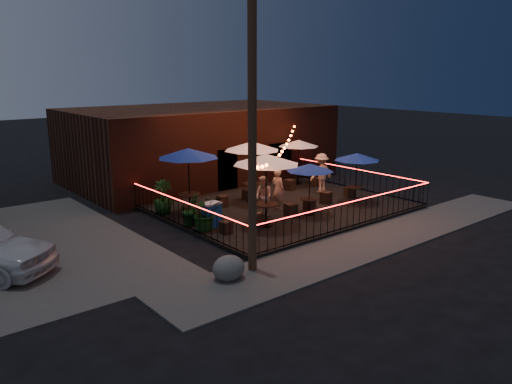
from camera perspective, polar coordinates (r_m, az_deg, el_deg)
ground at (r=20.61m, az=6.73°, el=-3.13°), size 110.00×110.00×0.00m
patio at (r=21.97m, az=2.98°, el=-1.80°), size 10.00×8.00×0.15m
sidewalk at (r=18.62m, az=13.97°, el=-5.20°), size 18.00×2.50×0.05m
brick_building at (r=28.41m, az=-6.42°, el=5.61°), size 14.00×8.00×4.00m
utility_pole at (r=14.30m, az=-0.43°, el=5.98°), size 0.26×0.26×8.00m
fence_front at (r=19.16m, az=11.09°, el=-2.52°), size 10.00×0.04×1.04m
fence_left at (r=18.92m, az=-8.28°, el=-2.61°), size 0.04×8.00×1.04m
fence_right at (r=25.38m, az=11.37°, el=1.42°), size 0.04×8.00×1.04m
festoon_lights at (r=20.57m, az=1.54°, el=4.13°), size 10.02×8.72×1.32m
cafe_table_0 at (r=18.53m, az=1.17°, el=3.64°), size 3.32×3.32×2.78m
cafe_table_1 at (r=20.33m, az=-7.76°, el=4.32°), size 2.75×2.75×2.76m
cafe_table_2 at (r=20.28m, az=6.18°, el=2.72°), size 2.16×2.16×2.14m
cafe_table_3 at (r=22.16m, az=-0.47°, el=5.18°), size 3.27×3.27×2.74m
cafe_table_4 at (r=22.61m, az=11.47°, el=3.90°), size 2.34×2.34×2.24m
cafe_table_5 at (r=26.00m, az=4.88°, el=5.51°), size 2.44×2.44×2.32m
bistro_chair_0 at (r=18.24m, az=-3.46°, el=-4.05°), size 0.43×0.43×0.45m
bistro_chair_1 at (r=19.00m, az=0.34°, el=-3.30°), size 0.46×0.46×0.45m
bistro_chair_2 at (r=20.51m, az=-7.88°, el=-2.22°), size 0.40×0.40×0.41m
bistro_chair_3 at (r=21.84m, az=-3.84°, el=-1.05°), size 0.44×0.44×0.48m
bistro_chair_4 at (r=20.39m, az=3.99°, el=-2.05°), size 0.49×0.49×0.52m
bistro_chair_5 at (r=21.27m, az=6.12°, el=-1.51°), size 0.39×0.39×0.46m
bistro_chair_6 at (r=23.09m, az=-1.01°, el=-0.26°), size 0.39×0.39×0.44m
bistro_chair_7 at (r=23.73m, az=1.08°, el=0.13°), size 0.42×0.42×0.45m
bistro_chair_8 at (r=22.56m, az=8.00°, el=-0.63°), size 0.55×0.55×0.51m
bistro_chair_9 at (r=23.89m, az=10.60°, el=0.01°), size 0.50×0.50×0.47m
bistro_chair_10 at (r=24.91m, az=3.86°, el=0.83°), size 0.47×0.47×0.52m
bistro_chair_11 at (r=25.86m, az=6.82°, el=1.15°), size 0.46×0.46×0.44m
patron_a at (r=21.25m, az=2.51°, el=0.31°), size 0.52×0.70×1.74m
patron_b at (r=20.12m, az=0.85°, el=-0.54°), size 0.68×0.85×1.67m
patron_c at (r=24.49m, az=7.46°, el=2.18°), size 1.31×0.85×1.90m
potted_shrub_a at (r=18.56m, az=-5.85°, el=-2.37°), size 1.46×1.37×1.33m
potted_shrub_b at (r=19.17m, az=-7.42°, el=-1.97°), size 0.72×0.59×1.28m
potted_shrub_c at (r=20.96m, az=-10.58°, el=-0.59°), size 0.95×0.95×1.39m
cooler at (r=19.01m, az=-5.12°, el=-2.56°), size 0.78×0.61×0.94m
boulder at (r=14.58m, az=-3.15°, el=-8.70°), size 0.95×0.81×0.73m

